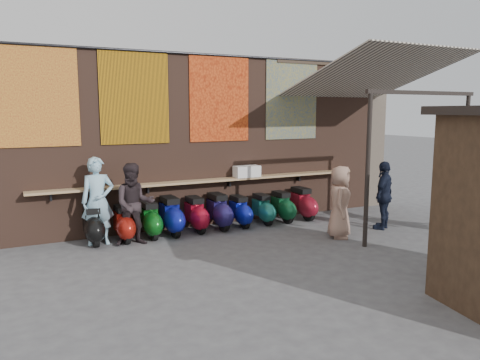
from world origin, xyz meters
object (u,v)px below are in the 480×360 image
at_px(scooter_stool_0, 93,226).
at_px(scooter_stool_9, 303,204).
at_px(diner_left, 98,201).
at_px(scooter_stool_2, 150,220).
at_px(shopper_grey, 480,194).
at_px(scooter_stool_1, 124,224).
at_px(shopper_navy, 384,195).
at_px(scooter_stool_7, 263,209).
at_px(scooter_stool_3, 171,216).
at_px(scooter_stool_8, 282,207).
at_px(shelf_box, 247,171).
at_px(shopper_tan, 340,202).
at_px(diner_right, 134,204).
at_px(scooter_stool_6, 240,212).
at_px(scooter_stool_5, 219,212).
at_px(scooter_stool_4, 196,215).

height_order(scooter_stool_0, scooter_stool_9, scooter_stool_9).
bearing_deg(diner_left, scooter_stool_2, 4.19).
bearing_deg(shopper_grey, scooter_stool_1, -3.02).
distance_m(scooter_stool_9, shopper_navy, 2.03).
relative_size(scooter_stool_9, shopper_grey, 0.45).
height_order(scooter_stool_7, shopper_navy, shopper_navy).
relative_size(scooter_stool_0, shopper_navy, 0.52).
relative_size(scooter_stool_3, scooter_stool_8, 1.13).
height_order(shelf_box, diner_left, diner_left).
relative_size(scooter_stool_1, shopper_tan, 0.50).
xyz_separation_m(scooter_stool_2, diner_right, (-0.42, -0.38, 0.45)).
bearing_deg(scooter_stool_6, scooter_stool_9, -0.46).
distance_m(scooter_stool_7, diner_left, 3.90).
relative_size(scooter_stool_0, scooter_stool_5, 0.95).
bearing_deg(scooter_stool_3, scooter_stool_6, -0.87).
distance_m(shelf_box, shopper_grey, 5.21).
distance_m(scooter_stool_1, diner_left, 0.72).
relative_size(scooter_stool_7, shopper_grey, 0.41).
height_order(shelf_box, scooter_stool_4, shelf_box).
xyz_separation_m(scooter_stool_7, shopper_navy, (2.25, -1.68, 0.43)).
bearing_deg(shopper_grey, scooter_stool_4, -9.63).
bearing_deg(diner_right, shopper_navy, -5.63).
relative_size(scooter_stool_1, scooter_stool_2, 0.96).
distance_m(scooter_stool_2, scooter_stool_8, 3.33).
xyz_separation_m(scooter_stool_2, scooter_stool_7, (2.79, 0.01, -0.03)).
xyz_separation_m(scooter_stool_1, shopper_navy, (5.62, -1.64, 0.42)).
bearing_deg(scooter_stool_5, scooter_stool_7, -0.54).
relative_size(diner_left, shopper_grey, 0.98).
distance_m(scooter_stool_5, diner_right, 2.13).
xyz_separation_m(scooter_stool_6, scooter_stool_8, (1.16, -0.02, 0.01)).
bearing_deg(scooter_stool_0, scooter_stool_3, -0.68).
distance_m(shelf_box, scooter_stool_6, 1.01).
height_order(scooter_stool_4, scooter_stool_7, scooter_stool_4).
bearing_deg(scooter_stool_4, scooter_stool_2, -177.59).
bearing_deg(diner_left, scooter_stool_3, 5.31).
relative_size(scooter_stool_1, scooter_stool_7, 1.05).
relative_size(scooter_stool_5, scooter_stool_6, 1.13).
bearing_deg(scooter_stool_4, scooter_stool_9, -1.10).
bearing_deg(scooter_stool_3, scooter_stool_0, 179.32).
distance_m(scooter_stool_0, scooter_stool_3, 1.66).
relative_size(scooter_stool_1, diner_left, 0.44).
xyz_separation_m(scooter_stool_4, diner_left, (-2.15, -0.04, 0.51)).
relative_size(scooter_stool_4, scooter_stool_5, 0.95).
height_order(scooter_stool_0, shopper_tan, shopper_tan).
relative_size(scooter_stool_9, diner_right, 0.50).
distance_m(shelf_box, scooter_stool_7, 0.99).
relative_size(shopper_grey, shopper_tan, 1.18).
xyz_separation_m(scooter_stool_4, diner_right, (-1.49, -0.42, 0.45)).
bearing_deg(diner_left, diner_right, -25.67).
relative_size(shopper_navy, shopper_tan, 1.01).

